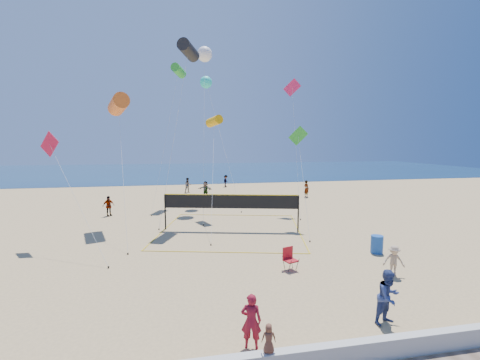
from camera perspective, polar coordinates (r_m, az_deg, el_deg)
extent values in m
plane|color=tan|center=(12.40, 0.99, -22.81)|extent=(120.00, 120.00, 0.00)
cube|color=navy|center=(72.86, -9.03, 1.69)|extent=(140.00, 50.00, 0.03)
imported|color=maroon|center=(10.37, 2.00, -23.77)|extent=(0.70, 0.56, 1.69)
imported|color=brown|center=(9.40, 5.14, -26.24)|extent=(0.42, 0.31, 0.78)
imported|color=navy|center=(12.52, 24.89, -18.33)|extent=(1.07, 0.94, 1.87)
imported|color=tan|center=(16.72, 25.67, -12.82)|extent=(1.07, 0.88, 1.43)
imported|color=gray|center=(29.16, -22.34, -4.29)|extent=(1.05, 0.90, 1.69)
imported|color=gray|center=(36.28, -6.17, -1.66)|extent=(1.74, 1.37, 1.84)
imported|color=gray|center=(37.05, 11.72, -1.53)|extent=(0.68, 0.82, 1.92)
imported|color=gray|center=(40.20, -9.24, -0.92)|extent=(1.02, 0.87, 1.83)
imported|color=gray|center=(45.05, -2.55, -0.16)|extent=(1.06, 1.22, 1.64)
cube|color=#AB131C|center=(16.04, 8.99, -13.96)|extent=(0.73, 0.69, 0.06)
cube|color=#AB131C|center=(16.10, 8.48, -12.66)|extent=(0.57, 0.24, 0.59)
cylinder|color=black|center=(15.82, 8.78, -15.08)|extent=(0.12, 0.29, 0.76)
cylinder|color=black|center=(16.13, 7.81, -14.63)|extent=(0.12, 0.29, 0.76)
cylinder|color=black|center=(16.10, 10.14, -14.72)|extent=(0.12, 0.29, 0.76)
cylinder|color=black|center=(16.41, 9.16, -14.28)|extent=(0.12, 0.29, 0.76)
cylinder|color=#18479C|center=(19.70, 23.16, -10.46)|extent=(0.83, 0.83, 0.98)
cylinder|color=black|center=(23.35, -13.16, -5.57)|extent=(0.10, 0.10, 2.49)
cylinder|color=black|center=(22.67, 10.31, -5.87)|extent=(0.10, 0.10, 2.49)
cube|color=black|center=(22.38, -1.61, -3.89)|extent=(9.08, 2.21, 0.93)
cube|color=yellow|center=(22.29, -1.61, -2.64)|extent=(9.08, 2.22, 0.06)
cube|color=yellow|center=(18.39, -2.73, -12.73)|extent=(9.28, 2.29, 0.02)
cube|color=yellow|center=(27.35, -0.84, -6.27)|extent=(9.28, 2.29, 0.02)
cylinder|color=orange|center=(25.24, -20.80, 12.44)|extent=(1.97, 2.93, 1.48)
cylinder|color=silver|center=(21.64, -20.16, 1.84)|extent=(1.34, 6.90, 8.81)
cylinder|color=black|center=(19.06, -19.31, -12.27)|extent=(0.08, 0.08, 0.10)
cylinder|color=black|center=(26.03, -9.15, 21.81)|extent=(1.78, 2.50, 1.26)
cylinder|color=silver|center=(23.92, -11.64, 7.44)|extent=(2.38, 2.37, 12.92)
cylinder|color=black|center=(23.57, -14.22, -8.48)|extent=(0.08, 0.08, 0.10)
cylinder|color=#E3A208|center=(26.81, -4.60, 10.38)|extent=(1.36, 1.91, 0.96)
cylinder|color=silver|center=(22.80, -4.86, 1.20)|extent=(1.16, 8.02, 7.84)
cylinder|color=black|center=(19.61, -5.20, -11.38)|extent=(0.08, 0.08, 0.10)
cube|color=red|center=(22.15, -30.76, 5.50)|extent=(1.34, 0.86, 1.55)
cylinder|color=silver|center=(19.47, -27.11, -3.16)|extent=(4.02, 4.85, 5.99)
cylinder|color=black|center=(17.46, -22.34, -14.15)|extent=(0.08, 0.08, 0.10)
cube|color=green|center=(23.93, 10.30, 7.75)|extent=(1.23, 0.82, 1.44)
cylinder|color=silver|center=(22.00, 11.23, -0.74)|extent=(0.74, 4.25, 6.58)
cylinder|color=black|center=(20.63, 12.32, -10.60)|extent=(0.08, 0.08, 0.10)
cube|color=#D62058|center=(30.20, 9.26, 15.93)|extent=(1.58, 0.33, 1.59)
cylinder|color=silver|center=(27.62, 9.94, 5.35)|extent=(0.71, 4.40, 11.00)
cylinder|color=black|center=(26.15, 10.69, -6.90)|extent=(0.08, 0.08, 0.10)
sphere|color=white|center=(32.15, -6.32, 21.34)|extent=(1.48, 1.48, 1.39)
cylinder|color=silver|center=(27.26, -6.41, 8.82)|extent=(0.89, 7.64, 14.27)
cylinder|color=black|center=(24.17, -6.52, -7.94)|extent=(0.08, 0.08, 0.10)
sphere|color=#27E4CD|center=(33.60, -6.06, 16.90)|extent=(1.26, 1.26, 1.20)
cylinder|color=silver|center=(30.38, -3.11, 6.57)|extent=(2.51, 5.68, 12.09)
cylinder|color=black|center=(28.43, 0.24, -5.69)|extent=(0.08, 0.08, 0.10)
cylinder|color=green|center=(33.82, -10.87, 18.54)|extent=(1.56, 2.27, 1.15)
cylinder|color=silver|center=(30.22, -13.00, 7.39)|extent=(2.53, 5.77, 13.13)
cylinder|color=black|center=(28.07, -15.45, -6.09)|extent=(0.08, 0.08, 0.10)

